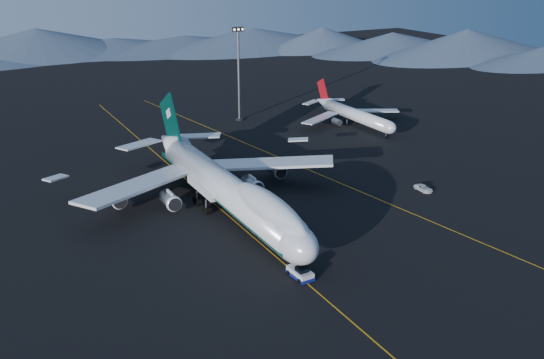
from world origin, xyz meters
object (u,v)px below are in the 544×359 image
boeing_747 (226,188)px  pushback_tug (300,273)px  second_jet (353,114)px  floodlight_mast (239,74)px  service_van (423,188)px

boeing_747 → pushback_tug: bearing=-89.9°
second_jet → pushback_tug: bearing=-150.2°
floodlight_mast → second_jet: bearing=-38.6°
pushback_tug → boeing_747: bearing=86.9°
pushback_tug → service_van: bearing=21.2°
boeing_747 → floodlight_mast: floodlight_mast is taller
boeing_747 → second_jet: (63.42, 44.58, -2.27)m
pushback_tug → floodlight_mast: size_ratio=0.18×
boeing_747 → pushback_tug: size_ratio=13.93×
pushback_tug → second_jet: 97.54m
second_jet → service_van: second_jet is taller
boeing_747 → floodlight_mast: (35.00, 67.28, 9.05)m
boeing_747 → second_jet: bearing=35.1°
second_jet → service_van: bearing=-128.9°
pushback_tug → second_jet: second_jet is taller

